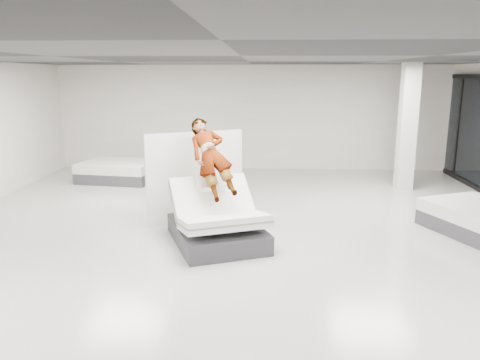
{
  "coord_description": "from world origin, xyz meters",
  "views": [
    {
      "loc": [
        0.36,
        -7.51,
        2.93
      ],
      "look_at": [
        -0.06,
        0.95,
        1.0
      ],
      "focal_mm": 35.0,
      "sensor_mm": 36.0,
      "label": 1
    }
  ],
  "objects_px": {
    "hero_bed": "(217,223)",
    "column": "(407,128)",
    "remote": "(229,187)",
    "divider_panel": "(195,177)",
    "flat_bed_left_far": "(119,171)",
    "person": "(211,172)"
  },
  "relations": [
    {
      "from": "hero_bed",
      "to": "flat_bed_left_far",
      "type": "bearing_deg",
      "value": 123.98
    },
    {
      "from": "column",
      "to": "person",
      "type": "bearing_deg",
      "value": -139.49
    },
    {
      "from": "divider_panel",
      "to": "flat_bed_left_far",
      "type": "relative_size",
      "value": 0.93
    },
    {
      "from": "hero_bed",
      "to": "divider_panel",
      "type": "bearing_deg",
      "value": 113.83
    },
    {
      "from": "divider_panel",
      "to": "flat_bed_left_far",
      "type": "distance_m",
      "value": 4.51
    },
    {
      "from": "hero_bed",
      "to": "divider_panel",
      "type": "xyz_separation_m",
      "value": [
        -0.55,
        1.25,
        0.54
      ]
    },
    {
      "from": "remote",
      "to": "flat_bed_left_far",
      "type": "bearing_deg",
      "value": 104.55
    },
    {
      "from": "remote",
      "to": "column",
      "type": "xyz_separation_m",
      "value": [
        4.22,
        4.14,
        0.59
      ]
    },
    {
      "from": "person",
      "to": "flat_bed_left_far",
      "type": "xyz_separation_m",
      "value": [
        -3.12,
        4.51,
        -0.95
      ]
    },
    {
      "from": "hero_bed",
      "to": "column",
      "type": "bearing_deg",
      "value": 43.39
    },
    {
      "from": "hero_bed",
      "to": "column",
      "type": "xyz_separation_m",
      "value": [
        4.43,
        4.19,
        1.24
      ]
    },
    {
      "from": "remote",
      "to": "divider_panel",
      "type": "relative_size",
      "value": 0.07
    },
    {
      "from": "flat_bed_left_far",
      "to": "column",
      "type": "bearing_deg",
      "value": -4.61
    },
    {
      "from": "column",
      "to": "flat_bed_left_far",
      "type": "bearing_deg",
      "value": 175.39
    },
    {
      "from": "remote",
      "to": "flat_bed_left_far",
      "type": "distance_m",
      "value": 5.93
    },
    {
      "from": "divider_panel",
      "to": "remote",
      "type": "bearing_deg",
      "value": -84.11
    },
    {
      "from": "person",
      "to": "flat_bed_left_far",
      "type": "height_order",
      "value": "person"
    },
    {
      "from": "person",
      "to": "flat_bed_left_far",
      "type": "distance_m",
      "value": 5.57
    },
    {
      "from": "person",
      "to": "divider_panel",
      "type": "bearing_deg",
      "value": 93.09
    },
    {
      "from": "hero_bed",
      "to": "column",
      "type": "distance_m",
      "value": 6.23
    },
    {
      "from": "person",
      "to": "column",
      "type": "height_order",
      "value": "column"
    },
    {
      "from": "divider_panel",
      "to": "column",
      "type": "distance_m",
      "value": 5.83
    }
  ]
}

